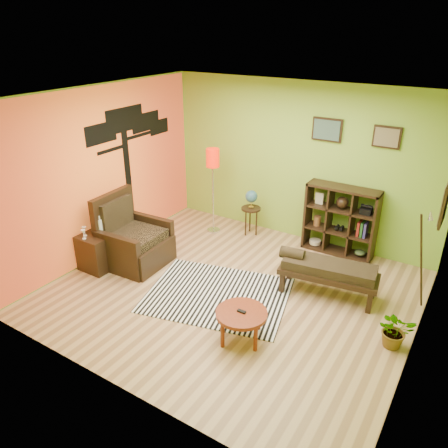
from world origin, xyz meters
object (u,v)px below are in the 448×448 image
Objects in this scene: armchair at (132,243)px; bench at (326,270)px; floor_lamp at (213,166)px; globe_table at (251,201)px; cube_shelf at (341,221)px; potted_plant at (395,334)px; coffee_table at (241,316)px; side_cabinet at (97,252)px.

bench is at bearing 14.28° from armchair.
floor_lamp is 1.85× the size of globe_table.
armchair is 0.97× the size of cube_shelf.
cube_shelf is at bearing 10.72° from floor_lamp.
armchair is 4.17m from potted_plant.
coffee_table is 0.54× the size of cube_shelf.
armchair is (-2.50, 0.73, 0.01)m from coffee_table.
cube_shelf is at bearing 37.46° from armchair.
side_cabinet is (-2.83, 0.26, -0.04)m from coffee_table.
armchair reaches higher than bench.
floor_lamp reaches higher than armchair.
bench is at bearing -19.82° from floor_lamp.
globe_table is 0.72× the size of cube_shelf.
armchair is 1.34× the size of globe_table.
floor_lamp is at bearing 157.18° from potted_plant.
floor_lamp is 0.96m from globe_table.
bench is at bearing -32.04° from globe_table.
side_cabinet is 4.07m from cube_shelf.
coffee_table is at bearing -109.61° from bench.
potted_plant is (4.50, 0.61, -0.11)m from side_cabinet.
potted_plant is at bearing -30.96° from globe_table.
coffee_table is 2.60m from armchair.
coffee_table is 3.02m from globe_table.
armchair reaches higher than side_cabinet.
coffee_table is at bearing -5.23° from side_cabinet.
bench is at bearing -79.34° from cube_shelf.
side_cabinet is 1.04× the size of globe_table.
floor_lamp is at bearing -158.43° from globe_table.
side_cabinet reaches higher than coffee_table.
floor_lamp reaches higher than cube_shelf.
coffee_table is 2.88m from cube_shelf.
cube_shelf is at bearing 124.93° from potted_plant.
armchair reaches higher than coffee_table.
armchair is 0.58m from side_cabinet.
floor_lamp is 4.15m from potted_plant.
armchair is at bearing -105.75° from floor_lamp.
coffee_table is 0.44× the size of bench.
armchair is at bearing -165.72° from bench.
bench is (1.89, -1.18, -0.24)m from globe_table.
bench is at bearing 70.39° from coffee_table.
globe_table is at bearing 116.80° from coffee_table.
globe_table is 1.64m from cube_shelf.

